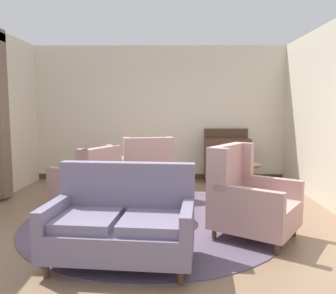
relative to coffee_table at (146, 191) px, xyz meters
name	(u,v)px	position (x,y,z in m)	size (l,w,h in m)	color
ground	(152,228)	(0.09, -0.33, -0.42)	(9.01, 9.01, 0.00)	#896B51
wall_back	(160,114)	(0.09, 2.88, 1.03)	(5.62, 0.08, 2.90)	beige
wall_right	(333,116)	(2.82, 0.63, 1.03)	(0.08, 4.51, 2.90)	beige
baseboard_back	(160,177)	(0.09, 2.83, -0.36)	(5.46, 0.03, 0.12)	#4C3323
area_rug	(153,221)	(0.09, -0.03, -0.41)	(3.57, 3.57, 0.01)	#5B4C60
coffee_table	(146,191)	(0.00, 0.00, 0.00)	(0.87, 0.87, 0.51)	#4C3323
porcelain_vase	(145,175)	(-0.01, 0.02, 0.23)	(0.18, 0.18, 0.29)	#4C7A66
settee	(122,224)	(-0.15, -1.34, -0.01)	(1.52, 0.95, 0.99)	slate
armchair_far_left	(249,200)	(1.29, -0.60, 0.04)	(1.22, 1.20, 1.12)	tan
armchair_near_sideboard	(147,171)	(-0.09, 1.38, 0.03)	(1.00, 1.01, 1.07)	tan
armchair_near_window	(89,181)	(-0.96, 0.63, 0.00)	(1.14, 1.09, 0.98)	tan
side_table	(244,182)	(1.47, 0.58, 0.02)	(0.53, 0.53, 0.72)	#4C3323
sideboard	(227,158)	(1.52, 2.59, 0.11)	(0.94, 0.42, 1.13)	#4C3323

